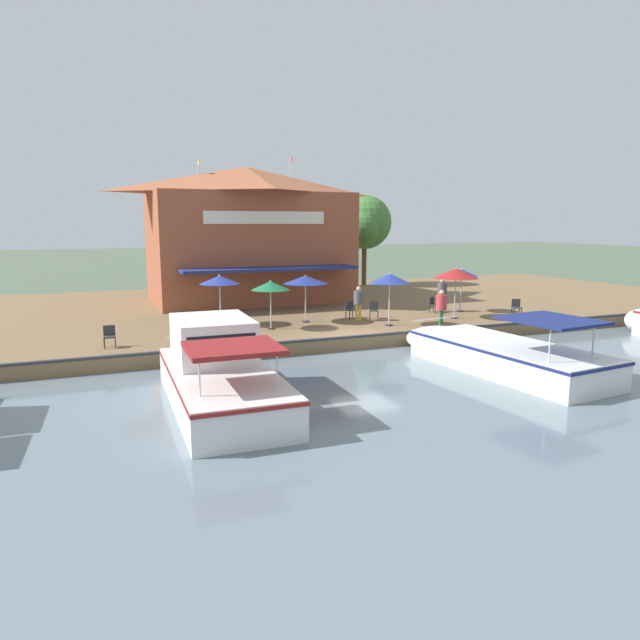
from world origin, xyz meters
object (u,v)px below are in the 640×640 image
(patio_umbrella_far_corner, at_px, (305,280))
(cafe_chair_under_first_umbrella, at_px, (350,309))
(person_mid_patio, at_px, (359,299))
(cafe_chair_beside_entrance, at_px, (374,309))
(person_at_quay_edge, at_px, (441,304))
(cafe_chair_back_row_seat, at_px, (109,335))
(cafe_chair_far_corner_seat, at_px, (433,304))
(patio_umbrella_by_entrance, at_px, (390,279))
(motorboat_mid_row, at_px, (491,351))
(tree_downstream_bank, at_px, (301,220))
(patio_umbrella_back_row, at_px, (462,273))
(patio_umbrella_mid_patio_left, at_px, (270,286))
(waterfront_restaurant, at_px, (247,233))
(patio_umbrella_mid_patio_right, at_px, (456,273))
(tree_behind_restaurant, at_px, (364,224))
(motorboat_second_along, at_px, (216,370))
(patio_umbrella_near_quay_edge, at_px, (220,280))
(person_near_entrance, at_px, (442,291))
(cafe_chair_facing_river, at_px, (516,306))

(patio_umbrella_far_corner, xyz_separation_m, cafe_chair_under_first_umbrella, (-0.29, 2.56, -1.60))
(person_mid_patio, bearing_deg, cafe_chair_beside_entrance, 107.18)
(person_mid_patio, bearing_deg, person_at_quay_edge, 39.14)
(cafe_chair_back_row_seat, distance_m, cafe_chair_far_corner_seat, 16.82)
(patio_umbrella_by_entrance, bearing_deg, person_at_quay_edge, 52.30)
(motorboat_mid_row, xyz_separation_m, tree_downstream_bank, (-23.07, 0.95, 4.95))
(patio_umbrella_back_row, relative_size, patio_umbrella_by_entrance, 0.95)
(tree_downstream_bank, bearing_deg, cafe_chair_back_row_seat, -40.24)
(patio_umbrella_mid_patio_left, bearing_deg, patio_umbrella_by_entrance, 76.91)
(waterfront_restaurant, xyz_separation_m, patio_umbrella_by_entrance, (11.65, 3.70, -1.92))
(patio_umbrella_mid_patio_left, xyz_separation_m, patio_umbrella_back_row, (-1.08, 11.13, 0.13))
(cafe_chair_back_row_seat, xyz_separation_m, cafe_chair_beside_entrance, (-2.19, 12.70, 0.00))
(motorboat_mid_row, relative_size, tree_downstream_bank, 1.37)
(patio_umbrella_mid_patio_right, xyz_separation_m, tree_downstream_bank, (-15.99, -2.39, 2.71))
(patio_umbrella_mid_patio_right, relative_size, cafe_chair_back_row_seat, 3.04)
(cafe_chair_under_first_umbrella, bearing_deg, tree_behind_restaurant, 151.32)
(patio_umbrella_mid_patio_left, height_order, motorboat_mid_row, patio_umbrella_mid_patio_left)
(patio_umbrella_by_entrance, xyz_separation_m, person_at_quay_edge, (1.47, 1.90, -1.11))
(motorboat_mid_row, xyz_separation_m, tree_behind_restaurant, (-22.89, 5.98, 4.69))
(cafe_chair_beside_entrance, bearing_deg, patio_umbrella_by_entrance, -7.97)
(motorboat_second_along, bearing_deg, patio_umbrella_back_row, 119.87)
(patio_umbrella_mid_patio_left, bearing_deg, patio_umbrella_near_quay_edge, -133.16)
(cafe_chair_under_first_umbrella, bearing_deg, person_at_quay_edge, 32.55)
(waterfront_restaurant, bearing_deg, motorboat_second_along, -17.96)
(cafe_chair_back_row_seat, relative_size, person_at_quay_edge, 0.48)
(person_at_quay_edge, relative_size, person_near_entrance, 0.98)
(patio_umbrella_near_quay_edge, bearing_deg, cafe_chair_back_row_seat, -57.97)
(cafe_chair_beside_entrance, bearing_deg, patio_umbrella_mid_patio_left, -81.70)
(patio_umbrella_mid_patio_right, xyz_separation_m, motorboat_second_along, (7.07, -13.69, -1.96))
(person_near_entrance, bearing_deg, patio_umbrella_far_corner, -87.58)
(person_near_entrance, distance_m, motorboat_mid_row, 10.06)
(cafe_chair_beside_entrance, bearing_deg, patio_umbrella_back_row, 92.59)
(person_at_quay_edge, xyz_separation_m, motorboat_second_along, (4.96, -11.47, -0.79))
(person_near_entrance, distance_m, tree_downstream_bank, 14.74)
(patio_umbrella_back_row, relative_size, tree_downstream_bank, 0.35)
(person_at_quay_edge, distance_m, tree_downstream_bank, 18.51)
(person_mid_patio, height_order, motorboat_mid_row, person_mid_patio)
(cafe_chair_under_first_umbrella, relative_size, cafe_chair_back_row_seat, 1.00)
(cafe_chair_facing_river, height_order, person_near_entrance, person_near_entrance)
(cafe_chair_under_first_umbrella, bearing_deg, patio_umbrella_mid_patio_right, 67.22)
(patio_umbrella_mid_patio_left, bearing_deg, tree_behind_restaurant, 141.21)
(cafe_chair_under_first_umbrella, relative_size, person_near_entrance, 0.47)
(cafe_chair_facing_river, bearing_deg, patio_umbrella_by_entrance, -88.63)
(cafe_chair_far_corner_seat, distance_m, tree_behind_restaurant, 14.67)
(cafe_chair_beside_entrance, relative_size, motorboat_mid_row, 0.09)
(waterfront_restaurant, relative_size, cafe_chair_facing_river, 14.30)
(cafe_chair_beside_entrance, bearing_deg, motorboat_mid_row, 3.35)
(cafe_chair_under_first_umbrella, xyz_separation_m, cafe_chair_back_row_seat, (2.78, -11.66, 0.00))
(waterfront_restaurant, xyz_separation_m, patio_umbrella_back_row, (9.31, 9.41, -2.03))
(waterfront_restaurant, distance_m, person_at_quay_edge, 14.59)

